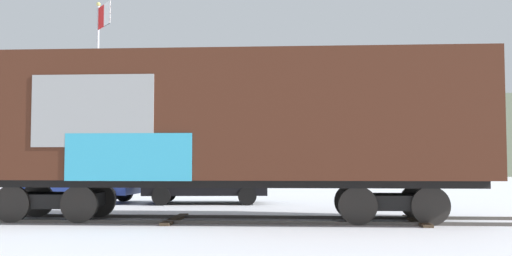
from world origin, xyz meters
name	(u,v)px	position (x,y,z in m)	size (l,w,h in m)	color
ground_plane	(259,221)	(0.00, 0.00, 0.00)	(260.00, 260.00, 0.00)	silver
track	(276,220)	(0.43, -0.06, 0.04)	(60.01, 4.32, 0.08)	#4C4742
freight_car	(220,122)	(-0.99, 0.00, 2.52)	(13.27, 3.65, 4.39)	#472316
flagpole	(100,67)	(-6.92, 9.51, 5.49)	(0.97, 1.34, 8.39)	silver
hillside	(267,141)	(0.01, 61.11, 4.09)	(141.46, 39.85, 13.08)	slate
parked_car_blue	(79,180)	(-6.71, 6.35, 0.82)	(4.24, 2.20, 1.58)	navy
parked_car_black	(205,181)	(-2.03, 6.01, 0.80)	(4.42, 2.16, 1.57)	black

